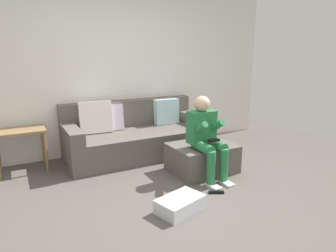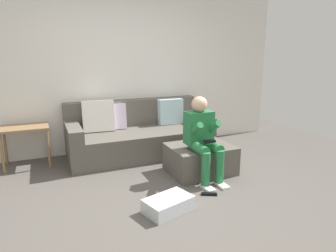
# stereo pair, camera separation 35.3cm
# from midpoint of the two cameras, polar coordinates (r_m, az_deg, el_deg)

# --- Properties ---
(ground_plane) EXTENTS (7.70, 7.70, 0.00)m
(ground_plane) POSITION_cam_midpoint_polar(r_m,az_deg,el_deg) (3.16, -1.34, -15.31)
(ground_plane) COLOR #544F49
(wall_back) EXTENTS (5.92, 0.10, 2.77)m
(wall_back) POSITION_cam_midpoint_polar(r_m,az_deg,el_deg) (4.81, -13.51, 11.53)
(wall_back) COLOR silver
(wall_back) RESTS_ON ground_plane
(couch_sectional) EXTENTS (2.17, 0.92, 0.88)m
(couch_sectional) POSITION_cam_midpoint_polar(r_m,az_deg,el_deg) (4.62, -8.39, -1.94)
(couch_sectional) COLOR #59544C
(couch_sectional) RESTS_ON ground_plane
(ottoman) EXTENTS (0.82, 0.64, 0.37)m
(ottoman) POSITION_cam_midpoint_polar(r_m,az_deg,el_deg) (3.98, 4.04, -6.20)
(ottoman) COLOR #59544C
(ottoman) RESTS_ON ground_plane
(person_seated) EXTENTS (0.35, 0.63, 1.04)m
(person_seated) POSITION_cam_midpoint_polar(r_m,az_deg,el_deg) (3.68, 4.66, -1.62)
(person_seated) COLOR #26723F
(person_seated) RESTS_ON ground_plane
(storage_bin) EXTENTS (0.54, 0.41, 0.15)m
(storage_bin) POSITION_cam_midpoint_polar(r_m,az_deg,el_deg) (3.05, -1.03, -14.98)
(storage_bin) COLOR silver
(storage_bin) RESTS_ON ground_plane
(side_table) EXTENTS (0.62, 0.45, 0.57)m
(side_table) POSITION_cam_midpoint_polar(r_m,az_deg,el_deg) (4.44, -28.82, -1.73)
(side_table) COLOR olive
(side_table) RESTS_ON ground_plane
(remote_near_ottoman) EXTENTS (0.18, 0.12, 0.02)m
(remote_near_ottoman) POSITION_cam_midpoint_polar(r_m,az_deg,el_deg) (3.44, 6.38, -12.71)
(remote_near_ottoman) COLOR black
(remote_near_ottoman) RESTS_ON ground_plane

